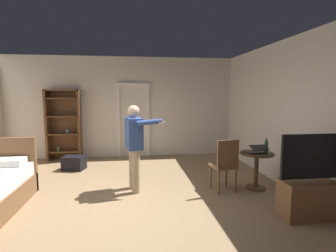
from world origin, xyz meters
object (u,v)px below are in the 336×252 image
at_px(bookshelf, 64,122).
at_px(bottle_on_table, 266,147).
at_px(wooden_chair, 225,163).
at_px(tv_flatscreen, 314,192).
at_px(suitcase_dark, 74,163).
at_px(side_table, 256,165).
at_px(person_blue_shirt, 135,142).
at_px(laptop, 257,151).

bearing_deg(bookshelf, bottle_on_table, -34.22).
bearing_deg(wooden_chair, bottle_on_table, 0.33).
bearing_deg(tv_flatscreen, suitcase_dark, 143.03).
bearing_deg(suitcase_dark, bookshelf, 128.25).
relative_size(side_table, person_blue_shirt, 0.44).
relative_size(tv_flatscreen, bottle_on_table, 4.27).
relative_size(laptop, bottle_on_table, 1.21).
height_order(tv_flatscreen, suitcase_dark, tv_flatscreen).
bearing_deg(side_table, person_blue_shirt, 174.46).
distance_m(bottle_on_table, wooden_chair, 0.84).
relative_size(tv_flatscreen, wooden_chair, 1.26).
bearing_deg(suitcase_dark, laptop, -11.31).
relative_size(bookshelf, bottle_on_table, 6.63).
height_order(tv_flatscreen, bottle_on_table, tv_flatscreen).
xyz_separation_m(tv_flatscreen, person_blue_shirt, (-2.59, 1.46, 0.55)).
height_order(bottle_on_table, suitcase_dark, bottle_on_table).
xyz_separation_m(person_blue_shirt, suitcase_dark, (-1.44, 1.57, -0.77)).
height_order(bookshelf, laptop, bookshelf).
xyz_separation_m(side_table, laptop, (-0.03, -0.04, 0.28)).
distance_m(side_table, wooden_chair, 0.66).
bearing_deg(bookshelf, suitcase_dark, -66.84).
distance_m(tv_flatscreen, wooden_chair, 1.50).
height_order(side_table, person_blue_shirt, person_blue_shirt).
bearing_deg(bottle_on_table, side_table, 150.26).
relative_size(side_table, wooden_chair, 0.71).
xyz_separation_m(bottle_on_table, wooden_chair, (-0.79, -0.00, -0.28)).
xyz_separation_m(laptop, bottle_on_table, (0.17, -0.04, 0.07)).
xyz_separation_m(laptop, person_blue_shirt, (-2.27, 0.27, 0.18)).
xyz_separation_m(tv_flatscreen, bottle_on_table, (-0.15, 1.15, 0.45)).
distance_m(bookshelf, bottle_on_table, 5.24).
distance_m(wooden_chair, person_blue_shirt, 1.72).
relative_size(bookshelf, suitcase_dark, 3.97).
distance_m(bookshelf, wooden_chair, 4.63).
distance_m(side_table, suitcase_dark, 4.16).
bearing_deg(person_blue_shirt, side_table, -5.54).
distance_m(laptop, bottle_on_table, 0.18).
bearing_deg(suitcase_dark, bottle_on_table, -10.77).
xyz_separation_m(wooden_chair, person_blue_shirt, (-1.64, 0.31, 0.39)).
xyz_separation_m(side_table, bottle_on_table, (0.14, -0.08, 0.35)).
distance_m(wooden_chair, suitcase_dark, 3.63).
bearing_deg(laptop, tv_flatscreen, -74.94).
relative_size(bookshelf, side_table, 2.77).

